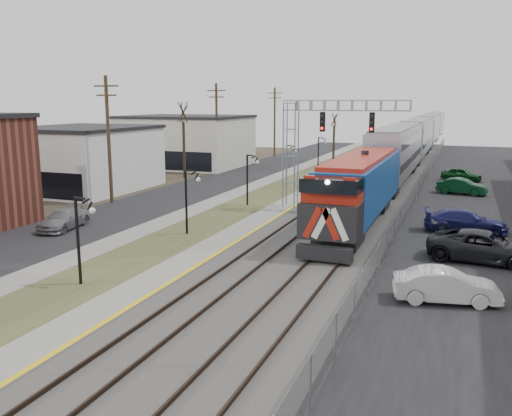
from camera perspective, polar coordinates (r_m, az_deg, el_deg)
The scene contains 23 objects.
ground at distance 17.68m, azimuth -24.23°, elevation -16.99°, with size 160.00×160.00×0.00m, color #473D2D.
street_west at distance 51.81m, azimuth -5.75°, elevation 2.21°, with size 7.00×120.00×0.04m, color black.
sidewalk at distance 49.97m, azimuth -1.13°, elevation 1.96°, with size 2.00×120.00×0.08m, color gray.
grass_median at distance 48.94m, azimuth 2.13°, elevation 1.75°, with size 4.00×120.00×0.06m, color #3F4625.
platform at distance 48.06m, azimuth 5.52°, elevation 1.63°, with size 2.00×120.00×0.24m, color gray.
ballast_bed at distance 47.01m, azimuth 11.40°, elevation 1.22°, with size 8.00×120.00×0.20m, color #595651.
platform_edge at distance 47.82m, azimuth 6.54°, elevation 1.72°, with size 0.24×120.00×0.01m, color gold.
track_near at distance 47.34m, azimuth 9.02°, elevation 1.59°, with size 1.58×120.00×0.15m.
track_far at distance 46.76m, azimuth 13.22°, elevation 1.31°, with size 1.58×120.00×0.15m.
train at distance 81.48m, azimuth 16.77°, elevation 7.12°, with size 3.00×108.65×5.33m.
signal_gantry at distance 40.13m, azimuth 6.05°, elevation 7.60°, with size 9.00×1.07×8.15m.
lampposts at distance 33.45m, azimuth -7.13°, elevation 0.67°, with size 0.14×62.14×4.00m.
utility_poles at distance 44.30m, azimuth -15.24°, elevation 6.84°, with size 0.28×80.28×10.00m.
fence at distance 46.41m, azimuth 16.55°, elevation 1.73°, with size 0.04×120.00×1.60m, color gray.
buildings_west at distance 47.99m, azimuth -21.99°, elevation 4.35°, with size 14.00×67.00×7.00m.
bare_trees at distance 55.47m, azimuth -5.07°, elevation 5.61°, with size 12.30×42.30×5.95m.
car_lot_b at distance 23.42m, azimuth 19.38°, elevation -7.83°, with size 1.45×4.16×1.37m, color silver.
car_lot_c at distance 29.83m, azimuth 22.97°, elevation -3.84°, with size 2.59×5.61×1.56m, color black.
car_lot_d at distance 35.97m, azimuth 21.19°, elevation -1.35°, with size 2.01×4.95×1.44m, color #171850.
car_lot_e at distance 35.92m, azimuth 21.07°, elevation -1.35°, with size 1.72×4.27×1.45m, color slate.
car_lot_f at distance 50.69m, azimuth 20.85°, elevation 2.10°, with size 1.45×4.17×1.37m, color #0B391E.
car_street_b at distance 36.67m, azimuth -19.58°, elevation -1.14°, with size 1.78×4.38×1.27m, color gray.
car_lot_g at distance 59.13m, azimuth 20.82°, elevation 3.29°, with size 1.60×3.98×1.35m, color #0D4319.
Camera 1 is at (11.53, -10.71, 8.06)m, focal length 38.00 mm.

